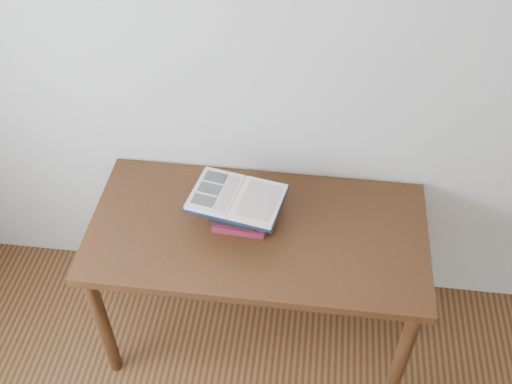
# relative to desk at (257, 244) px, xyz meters

# --- Properties ---
(desk) EXTENTS (1.42, 0.71, 0.76)m
(desk) POSITION_rel_desk_xyz_m (0.00, 0.00, 0.00)
(desk) COLOR #412010
(desk) RESTS_ON ground
(book_stack) EXTENTS (0.25, 0.20, 0.12)m
(book_stack) POSITION_rel_desk_xyz_m (-0.09, 0.04, 0.16)
(book_stack) COLOR maroon
(book_stack) RESTS_ON desk
(open_book) EXTENTS (0.42, 0.33, 0.03)m
(open_book) POSITION_rel_desk_xyz_m (-0.09, 0.04, 0.23)
(open_book) COLOR black
(open_book) RESTS_ON book_stack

